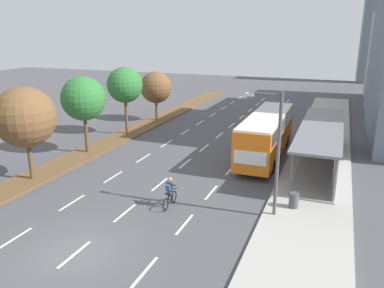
{
  "coord_description": "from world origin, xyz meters",
  "views": [
    {
      "loc": [
        10.16,
        -11.84,
        9.45
      ],
      "look_at": [
        0.09,
        13.94,
        1.2
      ],
      "focal_mm": 35.47,
      "sensor_mm": 36.0,
      "label": 1
    }
  ],
  "objects_px": {
    "trash_bin": "(294,200)",
    "bus": "(267,131)",
    "median_tree_second": "(25,117)",
    "streetlight": "(275,146)",
    "median_tree_fourth": "(125,85)",
    "bus_shelter": "(324,142)",
    "cyclist": "(170,194)",
    "median_tree_third": "(83,99)",
    "median_tree_fifth": "(156,87)"
  },
  "relations": [
    {
      "from": "trash_bin",
      "to": "bus",
      "type": "bearing_deg",
      "value": 110.21
    },
    {
      "from": "median_tree_second",
      "to": "streetlight",
      "type": "bearing_deg",
      "value": 2.16
    },
    {
      "from": "median_tree_fourth",
      "to": "median_tree_second",
      "type": "bearing_deg",
      "value": -89.29
    },
    {
      "from": "bus_shelter",
      "to": "cyclist",
      "type": "relative_size",
      "value": 7.57
    },
    {
      "from": "bus_shelter",
      "to": "cyclist",
      "type": "bearing_deg",
      "value": -127.43
    },
    {
      "from": "cyclist",
      "to": "median_tree_third",
      "type": "height_order",
      "value": "median_tree_third"
    },
    {
      "from": "bus_shelter",
      "to": "median_tree_second",
      "type": "bearing_deg",
      "value": -151.51
    },
    {
      "from": "median_tree_third",
      "to": "trash_bin",
      "type": "relative_size",
      "value": 7.1
    },
    {
      "from": "cyclist",
      "to": "median_tree_fifth",
      "type": "bearing_deg",
      "value": 118.37
    },
    {
      "from": "median_tree_third",
      "to": "streetlight",
      "type": "height_order",
      "value": "streetlight"
    },
    {
      "from": "bus_shelter",
      "to": "median_tree_fifth",
      "type": "xyz_separation_m",
      "value": [
        -17.78,
        8.95,
        1.81
      ]
    },
    {
      "from": "streetlight",
      "to": "trash_bin",
      "type": "bearing_deg",
      "value": 49.43
    },
    {
      "from": "median_tree_second",
      "to": "median_tree_fifth",
      "type": "height_order",
      "value": "median_tree_second"
    },
    {
      "from": "bus_shelter",
      "to": "streetlight",
      "type": "height_order",
      "value": "streetlight"
    },
    {
      "from": "median_tree_third",
      "to": "trash_bin",
      "type": "xyz_separation_m",
      "value": [
        16.78,
        -4.39,
        -3.84
      ]
    },
    {
      "from": "median_tree_fourth",
      "to": "trash_bin",
      "type": "height_order",
      "value": "median_tree_fourth"
    },
    {
      "from": "cyclist",
      "to": "streetlight",
      "type": "distance_m",
      "value": 6.36
    },
    {
      "from": "median_tree_second",
      "to": "median_tree_fifth",
      "type": "bearing_deg",
      "value": 90.25
    },
    {
      "from": "bus",
      "to": "streetlight",
      "type": "xyz_separation_m",
      "value": [
        2.17,
        -9.9,
        1.82
      ]
    },
    {
      "from": "median_tree_second",
      "to": "median_tree_fourth",
      "type": "xyz_separation_m",
      "value": [
        -0.15,
        12.37,
        0.44
      ]
    },
    {
      "from": "bus",
      "to": "median_tree_fourth",
      "type": "distance_m",
      "value": 13.95
    },
    {
      "from": "bus_shelter",
      "to": "median_tree_fourth",
      "type": "height_order",
      "value": "median_tree_fourth"
    },
    {
      "from": "bus",
      "to": "cyclist",
      "type": "relative_size",
      "value": 6.2
    },
    {
      "from": "bus",
      "to": "cyclist",
      "type": "bearing_deg",
      "value": -107.03
    },
    {
      "from": "bus_shelter",
      "to": "trash_bin",
      "type": "distance_m",
      "value": 7.99
    },
    {
      "from": "streetlight",
      "to": "trash_bin",
      "type": "distance_m",
      "value": 3.67
    },
    {
      "from": "median_tree_fourth",
      "to": "streetlight",
      "type": "distance_m",
      "value": 19.67
    },
    {
      "from": "median_tree_second",
      "to": "trash_bin",
      "type": "height_order",
      "value": "median_tree_second"
    },
    {
      "from": "median_tree_second",
      "to": "median_tree_third",
      "type": "distance_m",
      "value": 6.19
    },
    {
      "from": "median_tree_fifth",
      "to": "streetlight",
      "type": "relative_size",
      "value": 0.81
    },
    {
      "from": "bus_shelter",
      "to": "trash_bin",
      "type": "xyz_separation_m",
      "value": [
        -1.08,
        -7.81,
        -1.29
      ]
    },
    {
      "from": "median_tree_fifth",
      "to": "bus_shelter",
      "type": "bearing_deg",
      "value": -26.71
    },
    {
      "from": "median_tree_fifth",
      "to": "cyclist",
      "type": "bearing_deg",
      "value": -61.63
    },
    {
      "from": "streetlight",
      "to": "median_tree_fourth",
      "type": "bearing_deg",
      "value": 143.19
    },
    {
      "from": "bus",
      "to": "trash_bin",
      "type": "height_order",
      "value": "bus"
    },
    {
      "from": "cyclist",
      "to": "median_tree_second",
      "type": "height_order",
      "value": "median_tree_second"
    },
    {
      "from": "bus_shelter",
      "to": "median_tree_fifth",
      "type": "bearing_deg",
      "value": 153.29
    },
    {
      "from": "median_tree_second",
      "to": "median_tree_fifth",
      "type": "relative_size",
      "value": 1.16
    },
    {
      "from": "median_tree_second",
      "to": "bus",
      "type": "bearing_deg",
      "value": 38.01
    },
    {
      "from": "cyclist",
      "to": "trash_bin",
      "type": "height_order",
      "value": "cyclist"
    },
    {
      "from": "median_tree_fourth",
      "to": "median_tree_fifth",
      "type": "bearing_deg",
      "value": 89.31
    },
    {
      "from": "cyclist",
      "to": "median_tree_fifth",
      "type": "xyz_separation_m",
      "value": [
        -10.19,
        18.86,
        2.88
      ]
    },
    {
      "from": "bus_shelter",
      "to": "streetlight",
      "type": "xyz_separation_m",
      "value": [
        -2.11,
        -9.02,
        2.02
      ]
    },
    {
      "from": "bus",
      "to": "median_tree_fifth",
      "type": "bearing_deg",
      "value": 149.15
    },
    {
      "from": "cyclist",
      "to": "trash_bin",
      "type": "distance_m",
      "value": 6.84
    },
    {
      "from": "bus_shelter",
      "to": "median_tree_fifth",
      "type": "height_order",
      "value": "median_tree_fifth"
    },
    {
      "from": "cyclist",
      "to": "trash_bin",
      "type": "bearing_deg",
      "value": 17.92
    },
    {
      "from": "median_tree_second",
      "to": "median_tree_third",
      "type": "xyz_separation_m",
      "value": [
        -0.16,
        6.18,
        0.17
      ]
    },
    {
      "from": "bus",
      "to": "median_tree_second",
      "type": "bearing_deg",
      "value": -141.99
    },
    {
      "from": "bus_shelter",
      "to": "streetlight",
      "type": "distance_m",
      "value": 9.48
    }
  ]
}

